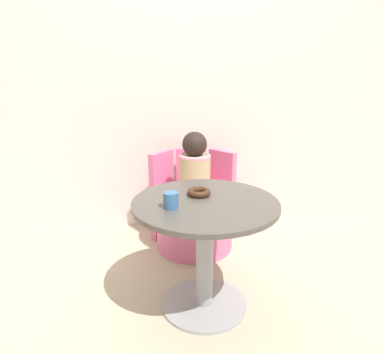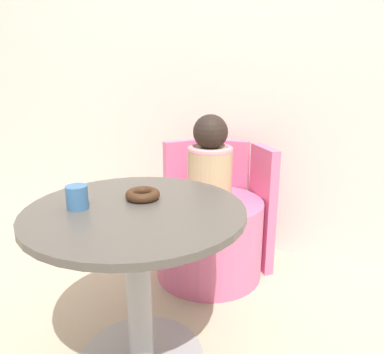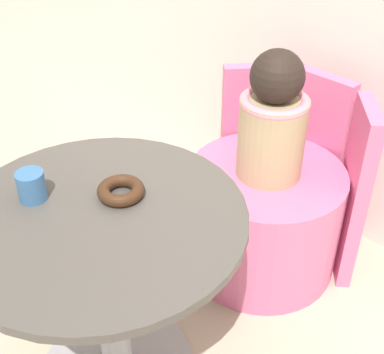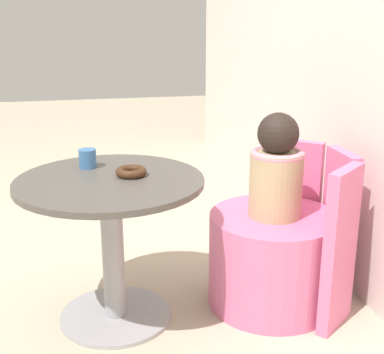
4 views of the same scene
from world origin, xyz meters
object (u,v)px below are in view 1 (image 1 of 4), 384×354
(tub_chair, at_px, (194,220))
(donut, at_px, (199,192))
(child_figure, at_px, (195,166))
(round_table, at_px, (205,233))
(cup, at_px, (171,200))

(tub_chair, distance_m, donut, 0.74)
(tub_chair, relative_size, child_figure, 1.25)
(round_table, bearing_deg, donut, 104.00)
(tub_chair, relative_size, donut, 4.48)
(tub_chair, relative_size, cup, 7.00)
(tub_chair, height_order, cup, cup)
(round_table, distance_m, cup, 0.29)
(round_table, relative_size, child_figure, 1.69)
(round_table, height_order, tub_chair, round_table)
(tub_chair, xyz_separation_m, cup, (-0.19, -0.77, 0.45))
(tub_chair, height_order, donut, donut)
(donut, xyz_separation_m, cup, (-0.15, -0.17, 0.02))
(round_table, bearing_deg, child_figure, 89.03)
(donut, relative_size, cup, 1.56)
(tub_chair, xyz_separation_m, child_figure, (-0.00, -0.00, 0.41))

